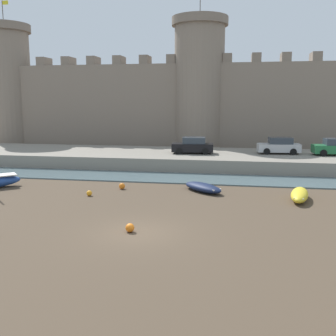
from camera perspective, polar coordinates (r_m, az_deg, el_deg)
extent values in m
plane|color=#4C3D2D|center=(19.91, -4.34, -9.33)|extent=(160.00, 160.00, 0.00)
cube|color=slate|center=(33.24, 1.54, -1.45)|extent=(80.00, 4.50, 0.10)
cube|color=gray|center=(40.22, 3.02, 1.35)|extent=(64.16, 10.00, 1.28)
cube|color=gray|center=(50.20, 4.49, 8.56)|extent=(52.16, 2.80, 11.00)
cylinder|color=gray|center=(58.68, -22.19, 10.25)|extent=(6.13, 6.13, 15.50)
cylinder|color=#796B5D|center=(59.43, -22.73, 18.21)|extent=(6.87, 6.87, 1.00)
cylinder|color=#4C4742|center=(59.78, -22.86, 20.10)|extent=(0.10, 0.10, 3.00)
cube|color=yellow|center=(59.80, -22.55, 21.29)|extent=(0.80, 0.04, 0.50)
cylinder|color=gray|center=(50.21, 4.53, 11.13)|extent=(6.13, 6.13, 15.50)
cylinder|color=#796B5D|center=(51.08, 4.66, 20.42)|extent=(6.87, 6.87, 1.00)
cylinder|color=#4C4742|center=(51.49, 4.69, 22.61)|extent=(0.10, 0.10, 3.00)
cube|color=gray|center=(56.20, -17.51, 14.45)|extent=(1.10, 2.52, 1.10)
cube|color=gray|center=(54.75, -14.21, 14.74)|extent=(1.10, 2.52, 1.10)
cube|color=gray|center=(53.48, -10.73, 14.99)|extent=(1.10, 2.52, 1.10)
cube|color=gray|center=(52.40, -7.09, 15.19)|extent=(1.10, 2.52, 1.10)
cube|color=gray|center=(51.53, -3.31, 15.34)|extent=(1.10, 2.52, 1.10)
cube|color=gray|center=(50.88, 0.60, 15.43)|extent=(1.10, 2.52, 1.10)
cube|color=gray|center=(50.25, 8.63, 15.40)|extent=(1.10, 2.52, 1.10)
cube|color=gray|center=(50.28, 12.68, 15.27)|extent=(1.10, 2.52, 1.10)
cube|color=gray|center=(50.55, 16.70, 15.07)|extent=(1.10, 2.52, 1.10)
cube|color=gray|center=(51.04, 20.65, 14.81)|extent=(1.10, 2.52, 1.10)
ellipsoid|color=yellow|center=(27.34, 18.55, -3.70)|extent=(1.75, 3.76, 0.76)
ellipsoid|color=#F2F246|center=(27.32, 18.55, -3.58)|extent=(1.39, 3.08, 0.42)
cube|color=beige|center=(27.58, 18.58, -3.38)|extent=(0.95, 0.37, 0.06)
cube|color=beige|center=(25.95, 18.43, -4.22)|extent=(0.64, 0.39, 0.08)
ellipsoid|color=#141E3D|center=(28.53, 5.09, -2.82)|extent=(3.48, 3.40, 0.63)
ellipsoid|color=navy|center=(28.52, 5.09, -2.70)|extent=(2.82, 2.75, 0.34)
cube|color=beige|center=(28.70, 4.74, -2.53)|extent=(0.93, 0.96, 0.06)
cube|color=beige|center=(27.53, 7.00, -3.15)|extent=(0.71, 0.73, 0.08)
sphere|color=orange|center=(19.95, -5.55, -8.63)|extent=(0.45, 0.45, 0.45)
sphere|color=orange|center=(29.44, -6.69, -2.63)|extent=(0.45, 0.45, 0.45)
sphere|color=orange|center=(27.73, -11.36, -3.61)|extent=(0.38, 0.38, 0.38)
cube|color=#1E6638|center=(41.35, 23.04, 2.54)|extent=(4.22, 2.00, 0.80)
cylinder|color=black|center=(40.20, 21.64, 2.05)|extent=(0.65, 0.23, 0.64)
cylinder|color=black|center=(41.83, 21.00, 2.36)|extent=(0.65, 0.23, 0.64)
cube|color=#B2B5B7|center=(40.67, 15.75, 2.85)|extent=(4.22, 2.00, 0.80)
cube|color=#2D3842|center=(40.62, 16.00, 3.82)|extent=(2.36, 1.66, 0.64)
cylinder|color=black|center=(39.66, 14.14, 2.34)|extent=(0.65, 0.23, 0.64)
cylinder|color=black|center=(41.33, 13.79, 2.65)|extent=(0.65, 0.23, 0.64)
cylinder|color=black|center=(40.13, 17.73, 2.26)|extent=(0.65, 0.23, 0.64)
cylinder|color=black|center=(41.78, 17.25, 2.56)|extent=(0.65, 0.23, 0.64)
cube|color=black|center=(39.46, 3.58, 2.99)|extent=(4.22, 2.00, 0.80)
cube|color=#2D3842|center=(39.38, 3.81, 4.00)|extent=(2.36, 1.66, 0.64)
cylinder|color=black|center=(38.72, 1.65, 2.46)|extent=(0.65, 0.23, 0.64)
cylinder|color=black|center=(40.40, 1.81, 2.77)|extent=(0.65, 0.23, 0.64)
cylinder|color=black|center=(38.63, 5.42, 2.41)|extent=(0.65, 0.23, 0.64)
cylinder|color=black|center=(40.32, 5.42, 2.71)|extent=(0.65, 0.23, 0.64)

